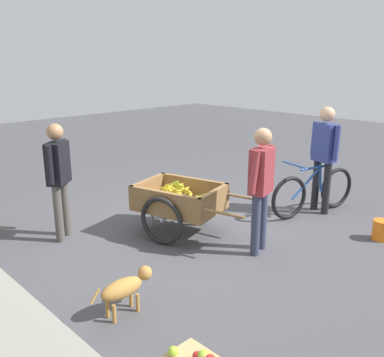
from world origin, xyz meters
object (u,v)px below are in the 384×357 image
(bicycle, at_px, (314,191))
(dog, at_px, (125,287))
(plastic_bucket, at_px, (382,230))
(bystander_person, at_px, (58,172))
(cyclist_person, at_px, (324,150))
(vendor_person, at_px, (261,180))
(fruit_cart, at_px, (180,202))

(bicycle, distance_m, dog, 3.64)
(plastic_bucket, relative_size, bystander_person, 0.17)
(cyclist_person, xyz_separation_m, dog, (-0.12, 3.79, -0.71))
(dog, distance_m, bystander_person, 2.14)
(cyclist_person, bearing_deg, dog, 91.79)
(vendor_person, xyz_separation_m, bicycle, (0.23, -1.69, -0.57))
(bicycle, distance_m, plastic_bucket, 1.20)
(cyclist_person, relative_size, bystander_person, 1.06)
(dog, relative_size, bystander_person, 0.44)
(plastic_bucket, distance_m, bystander_person, 4.29)
(bicycle, bearing_deg, vendor_person, 97.68)
(bicycle, xyz_separation_m, bystander_person, (1.84, 3.21, 0.56))
(dog, relative_size, plastic_bucket, 2.52)
(cyclist_person, distance_m, plastic_bucket, 1.45)
(vendor_person, relative_size, plastic_bucket, 5.78)
(cyclist_person, height_order, dog, cyclist_person)
(fruit_cart, relative_size, bicycle, 1.10)
(bicycle, xyz_separation_m, dog, (-0.16, 3.64, -0.08))
(vendor_person, height_order, cyclist_person, cyclist_person)
(vendor_person, bearing_deg, bicycle, -82.32)
(bicycle, bearing_deg, fruit_cart, 66.09)
(cyclist_person, height_order, bystander_person, cyclist_person)
(fruit_cart, xyz_separation_m, bicycle, (-0.88, -1.98, -0.09))
(bicycle, distance_m, cyclist_person, 0.65)
(fruit_cart, height_order, cyclist_person, cyclist_person)
(bicycle, height_order, cyclist_person, cyclist_person)
(bystander_person, bearing_deg, vendor_person, -143.73)
(vendor_person, xyz_separation_m, dog, (0.07, 1.95, -0.65))
(vendor_person, xyz_separation_m, cyclist_person, (0.19, -1.83, 0.06))
(bicycle, relative_size, cyclist_person, 0.99)
(bicycle, distance_m, bystander_person, 3.74)
(fruit_cart, height_order, dog, fruit_cart)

